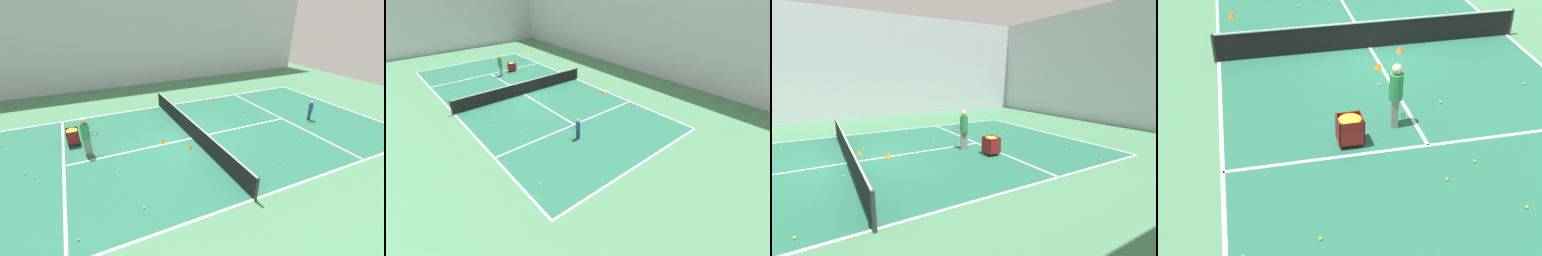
% 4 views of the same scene
% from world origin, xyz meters
% --- Properties ---
extents(ground_plane, '(37.74, 37.74, 0.00)m').
position_xyz_m(ground_plane, '(0.00, 0.00, 0.00)').
color(ground_plane, '#477F56').
extents(court_playing_area, '(10.26, 21.97, 0.00)m').
position_xyz_m(court_playing_area, '(0.00, 0.00, 0.00)').
color(court_playing_area, '#23664C').
rests_on(court_playing_area, ground).
extents(line_baseline_far, '(10.26, 0.10, 0.00)m').
position_xyz_m(line_baseline_far, '(0.00, 10.99, 0.01)').
color(line_baseline_far, white).
rests_on(line_baseline_far, ground).
extents(line_sideline_left, '(0.10, 21.97, 0.00)m').
position_xyz_m(line_sideline_left, '(-5.13, 0.00, 0.01)').
color(line_sideline_left, white).
rests_on(line_sideline_left, ground).
extents(line_sideline_right, '(0.10, 21.97, 0.00)m').
position_xyz_m(line_sideline_right, '(5.13, 0.00, 0.01)').
color(line_sideline_right, white).
rests_on(line_sideline_right, ground).
extents(line_service_far, '(10.26, 0.10, 0.00)m').
position_xyz_m(line_service_far, '(0.00, 6.04, 0.01)').
color(line_service_far, white).
rests_on(line_service_far, ground).
extents(line_centre_service, '(0.10, 12.08, 0.00)m').
position_xyz_m(line_centre_service, '(0.00, 0.00, 0.01)').
color(line_centre_service, white).
rests_on(line_centre_service, ground).
extents(hall_enclosure_left, '(0.15, 34.04, 8.21)m').
position_xyz_m(hall_enclosure_left, '(-11.09, 0.00, 4.10)').
color(hall_enclosure_left, silver).
rests_on(hall_enclosure_left, ground).
extents(hall_enclosure_far, '(22.03, 0.15, 8.21)m').
position_xyz_m(hall_enclosure_far, '(0.00, 16.94, 4.10)').
color(hall_enclosure_far, silver).
rests_on(hall_enclosure_far, ground).
extents(tennis_net, '(10.56, 0.10, 0.98)m').
position_xyz_m(tennis_net, '(0.00, 0.00, 0.51)').
color(tennis_net, '#2D2D33').
rests_on(tennis_net, ground).
extents(coach_at_net, '(0.44, 0.73, 1.83)m').
position_xyz_m(coach_at_net, '(0.58, 4.94, 1.05)').
color(coach_at_net, gray).
rests_on(coach_at_net, ground).
extents(ball_cart, '(0.64, 0.56, 0.81)m').
position_xyz_m(ball_cart, '(1.92, 5.53, 0.57)').
color(ball_cart, maroon).
rests_on(ball_cart, ground).
extents(training_cone_1, '(0.24, 0.24, 0.21)m').
position_xyz_m(training_cone_1, '(-0.92, 0.53, 0.11)').
color(training_cone_1, orange).
rests_on(training_cone_1, ground).
extents(training_cone_2, '(0.27, 0.27, 0.21)m').
position_xyz_m(training_cone_2, '(0.12, 1.56, 0.11)').
color(training_cone_2, orange).
rests_on(training_cone_2, ground).
extents(tennis_ball_0, '(0.07, 0.07, 0.07)m').
position_xyz_m(tennis_ball_0, '(0.39, 2.71, 0.04)').
color(tennis_ball_0, yellow).
rests_on(tennis_ball_0, ground).
extents(tennis_ball_2, '(0.07, 0.07, 0.07)m').
position_xyz_m(tennis_ball_2, '(-4.39, 5.71, 0.04)').
color(tennis_ball_2, yellow).
rests_on(tennis_ball_2, ground).
extents(tennis_ball_3, '(0.07, 0.07, 0.07)m').
position_xyz_m(tennis_ball_3, '(-4.76, 8.80, 0.04)').
color(tennis_ball_3, yellow).
rests_on(tennis_ball_3, ground).
extents(tennis_ball_4, '(0.07, 0.07, 0.07)m').
position_xyz_m(tennis_ball_4, '(-3.87, 10.52, 0.04)').
color(tennis_ball_4, yellow).
rests_on(tennis_ball_4, ground).
extents(tennis_ball_7, '(0.07, 0.07, 0.07)m').
position_xyz_m(tennis_ball_7, '(-0.86, 6.96, 0.04)').
color(tennis_ball_7, yellow).
rests_on(tennis_ball_7, ground).
extents(tennis_ball_9, '(0.07, 0.07, 0.07)m').
position_xyz_m(tennis_ball_9, '(-1.29, 8.76, 0.04)').
color(tennis_ball_9, yellow).
rests_on(tennis_ball_9, ground).
extents(tennis_ball_10, '(0.07, 0.07, 0.07)m').
position_xyz_m(tennis_ball_10, '(4.79, 8.89, 0.04)').
color(tennis_ball_10, yellow).
rests_on(tennis_ball_10, ground).
extents(tennis_ball_12, '(0.07, 0.07, 0.07)m').
position_xyz_m(tennis_ball_12, '(-1.05, 4.11, 0.04)').
color(tennis_ball_12, yellow).
rests_on(tennis_ball_12, ground).
extents(tennis_ball_13, '(0.07, 0.07, 0.07)m').
position_xyz_m(tennis_ball_13, '(4.64, -1.53, 0.04)').
color(tennis_ball_13, yellow).
rests_on(tennis_ball_13, ground).
extents(tennis_ball_14, '(0.07, 0.07, 0.07)m').
position_xyz_m(tennis_ball_14, '(1.46, -0.30, 0.04)').
color(tennis_ball_14, yellow).
rests_on(tennis_ball_14, ground).
extents(tennis_ball_15, '(0.07, 0.07, 0.07)m').
position_xyz_m(tennis_ball_15, '(-3.77, -2.49, 0.04)').
color(tennis_ball_15, yellow).
rests_on(tennis_ball_15, ground).
extents(tennis_ball_17, '(0.07, 0.07, 0.07)m').
position_xyz_m(tennis_ball_17, '(-3.92, 3.61, 0.04)').
color(tennis_ball_17, yellow).
rests_on(tennis_ball_17, ground).
extents(tennis_ball_18, '(0.07, 0.07, 0.07)m').
position_xyz_m(tennis_ball_18, '(0.04, 7.47, 0.04)').
color(tennis_ball_18, yellow).
rests_on(tennis_ball_18, ground).
extents(tennis_ball_19, '(0.07, 0.07, 0.07)m').
position_xyz_m(tennis_ball_19, '(3.24, 8.73, 0.04)').
color(tennis_ball_19, yellow).
rests_on(tennis_ball_19, ground).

